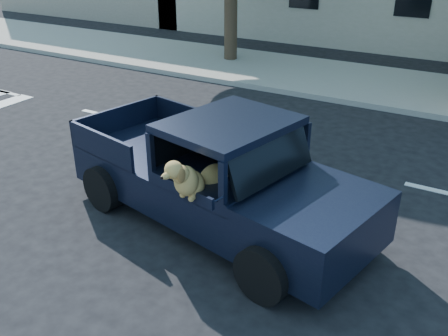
% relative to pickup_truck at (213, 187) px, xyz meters
% --- Properties ---
extents(ground, '(120.00, 120.00, 0.00)m').
position_rel_pickup_truck_xyz_m(ground, '(-0.83, -0.57, -0.60)').
color(ground, black).
rests_on(ground, ground).
extents(far_sidewalk, '(60.00, 4.00, 0.15)m').
position_rel_pickup_truck_xyz_m(far_sidewalk, '(-0.83, 8.63, -0.52)').
color(far_sidewalk, gray).
rests_on(far_sidewalk, ground).
extents(lane_stripes, '(21.60, 0.14, 0.01)m').
position_rel_pickup_truck_xyz_m(lane_stripes, '(1.17, 2.83, -0.59)').
color(lane_stripes, silver).
rests_on(lane_stripes, ground).
extents(pickup_truck, '(5.23, 3.01, 1.77)m').
position_rel_pickup_truck_xyz_m(pickup_truck, '(0.00, 0.00, 0.00)').
color(pickup_truck, black).
rests_on(pickup_truck, ground).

